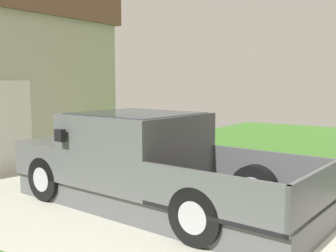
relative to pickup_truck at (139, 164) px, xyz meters
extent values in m
cube|color=#B6B6A6|center=(0.06, 0.04, -0.75)|extent=(5.20, 9.00, 0.06)
cube|color=#40782C|center=(8.66, 0.04, -0.75)|extent=(12.00, 9.00, 0.06)
cube|color=#4E5052|center=(-0.02, -0.40, -0.51)|extent=(2.03, 5.47, 0.42)
cube|color=#4E5052|center=(0.00, 0.06, 0.29)|extent=(2.03, 2.11, 1.19)
cube|color=#1E2833|center=(0.00, 0.06, 0.65)|extent=(1.79, 1.93, 0.50)
cube|color=#4E5052|center=(0.08, 1.68, 0.01)|extent=(2.00, 1.31, 0.61)
cube|color=black|center=(-0.09, -2.02, -0.27)|extent=(2.04, 2.23, 0.06)
cube|color=#4E5052|center=(-1.03, -1.98, 0.01)|extent=(0.16, 2.14, 0.61)
cube|color=#4E5052|center=(0.85, -2.06, 0.01)|extent=(0.16, 2.14, 0.61)
cube|color=#4E5052|center=(-0.14, -3.06, 0.01)|extent=(1.94, 0.15, 0.61)
cube|color=black|center=(-1.03, 0.81, 0.56)|extent=(0.11, 0.18, 0.20)
cylinder|color=black|center=(-0.77, 1.53, -0.32)|extent=(0.30, 0.81, 0.80)
cylinder|color=#9E9EA3|center=(-0.77, 1.53, -0.32)|extent=(0.30, 0.45, 0.44)
cylinder|color=black|center=(0.91, 1.46, -0.32)|extent=(0.30, 0.81, 0.80)
cylinder|color=#9E9EA3|center=(0.91, 1.46, -0.32)|extent=(0.30, 0.45, 0.44)
cylinder|color=black|center=(-0.92, -1.77, -0.32)|extent=(0.30, 0.81, 0.80)
cylinder|color=#9E9EA3|center=(-0.92, -1.77, -0.32)|extent=(0.30, 0.45, 0.44)
cylinder|color=black|center=(0.76, -1.85, -0.32)|extent=(0.30, 0.81, 0.80)
cylinder|color=#9E9EA3|center=(0.76, -1.85, -0.32)|extent=(0.30, 0.45, 0.44)
cylinder|color=brown|center=(1.60, 0.05, -0.33)|extent=(0.16, 0.16, 0.79)
cylinder|color=brown|center=(1.24, 0.11, -0.33)|extent=(0.16, 0.16, 0.79)
cylinder|color=gold|center=(1.42, 0.08, 0.31)|extent=(0.33, 0.33, 0.55)
cylinder|color=tan|center=(1.61, 0.05, 0.26)|extent=(0.09, 0.09, 0.60)
cylinder|color=tan|center=(1.23, 0.11, 0.26)|extent=(0.09, 0.09, 0.60)
sphere|color=tan|center=(1.42, 0.08, 0.70)|extent=(0.19, 0.19, 0.19)
cylinder|color=#BCB2A3|center=(1.42, 0.08, 0.75)|extent=(0.37, 0.37, 0.01)
cone|color=#BCB2A3|center=(1.42, 0.08, 0.80)|extent=(0.20, 0.20, 0.11)
cube|color=brown|center=(1.60, -0.18, -0.61)|extent=(0.36, 0.19, 0.21)
torus|color=brown|center=(1.60, -0.18, -0.46)|extent=(0.33, 0.02, 0.33)
camera|label=1|loc=(-5.33, -4.43, 1.43)|focal=43.06mm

